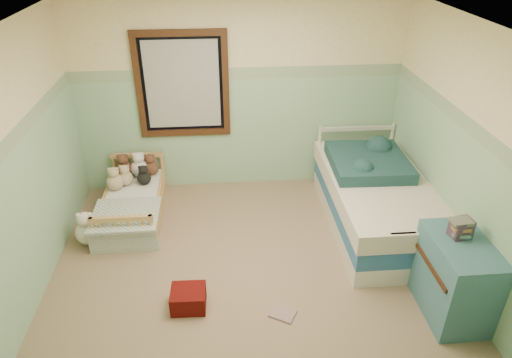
{
  "coord_description": "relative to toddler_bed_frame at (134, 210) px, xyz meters",
  "views": [
    {
      "loc": [
        -0.25,
        -3.82,
        3.29
      ],
      "look_at": [
        0.1,
        0.35,
        0.87
      ],
      "focal_mm": 32.09,
      "sensor_mm": 36.0,
      "label": 1
    }
  ],
  "objects": [
    {
      "name": "floor",
      "position": [
        1.38,
        -1.05,
        -0.1
      ],
      "size": [
        4.2,
        3.6,
        0.02
      ],
      "primitive_type": "cube",
      "color": "brown",
      "rests_on": "ground"
    },
    {
      "name": "ceiling",
      "position": [
        1.38,
        -1.05,
        2.42
      ],
      "size": [
        4.2,
        3.6,
        0.02
      ],
      "primitive_type": "cube",
      "color": "white",
      "rests_on": "wall_back"
    },
    {
      "name": "wall_back",
      "position": [
        1.38,
        0.75,
        1.16
      ],
      "size": [
        4.2,
        0.04,
        2.5
      ],
      "primitive_type": "cube",
      "color": "beige",
      "rests_on": "floor"
    },
    {
      "name": "wall_front",
      "position": [
        1.38,
        -2.85,
        1.16
      ],
      "size": [
        4.2,
        0.04,
        2.5
      ],
      "primitive_type": "cube",
      "color": "beige",
      "rests_on": "floor"
    },
    {
      "name": "wall_left",
      "position": [
        -0.72,
        -1.05,
        1.16
      ],
      "size": [
        0.04,
        3.6,
        2.5
      ],
      "primitive_type": "cube",
      "color": "beige",
      "rests_on": "floor"
    },
    {
      "name": "wall_right",
      "position": [
        3.48,
        -1.05,
        1.16
      ],
      "size": [
        0.04,
        3.6,
        2.5
      ],
      "primitive_type": "cube",
      "color": "beige",
      "rests_on": "floor"
    },
    {
      "name": "wainscot_mint",
      "position": [
        1.38,
        0.74,
        0.66
      ],
      "size": [
        4.2,
        0.01,
        1.5
      ],
      "primitive_type": "cube",
      "color": "#8AB78B",
      "rests_on": "floor"
    },
    {
      "name": "border_strip",
      "position": [
        1.38,
        0.74,
        1.49
      ],
      "size": [
        4.2,
        0.01,
        0.15
      ],
      "primitive_type": "cube",
      "color": "#4C8450",
      "rests_on": "wall_back"
    },
    {
      "name": "window_frame",
      "position": [
        0.68,
        0.71,
        1.36
      ],
      "size": [
        1.16,
        0.06,
        1.36
      ],
      "primitive_type": "cube",
      "color": "#391D0E",
      "rests_on": "wall_back"
    },
    {
      "name": "window_blinds",
      "position": [
        0.68,
        0.72,
        1.36
      ],
      "size": [
        0.92,
        0.01,
        1.12
      ],
      "primitive_type": "cube",
      "color": "beige",
      "rests_on": "window_frame"
    },
    {
      "name": "toddler_bed_frame",
      "position": [
        0.0,
        0.0,
        0.0
      ],
      "size": [
        0.7,
        1.4,
        0.18
      ],
      "primitive_type": "cube",
      "color": "#A87F52",
      "rests_on": "floor"
    },
    {
      "name": "toddler_mattress",
      "position": [
        0.0,
        0.0,
        0.15
      ],
      "size": [
        0.64,
        1.34,
        0.12
      ],
      "primitive_type": "cube",
      "color": "silver",
      "rests_on": "toddler_bed_frame"
    },
    {
      "name": "patchwork_quilt",
      "position": [
        0.0,
        -0.43,
        0.22
      ],
      "size": [
        0.76,
        0.7,
        0.03
      ],
      "primitive_type": "cube",
      "color": "#6291B8",
      "rests_on": "toddler_mattress"
    },
    {
      "name": "plush_bed_brown",
      "position": [
        -0.15,
        0.5,
        0.32
      ],
      "size": [
        0.22,
        0.22,
        0.22
      ],
      "primitive_type": "sphere",
      "color": "brown",
      "rests_on": "toddler_mattress"
    },
    {
      "name": "plush_bed_white",
      "position": [
        0.05,
        0.5,
        0.32
      ],
      "size": [
        0.23,
        0.23,
        0.23
      ],
      "primitive_type": "sphere",
      "color": "silver",
      "rests_on": "toddler_mattress"
    },
    {
      "name": "plush_bed_tan",
      "position": [
        -0.1,
        0.28,
        0.3
      ],
      "size": [
        0.19,
        0.19,
        0.19
      ],
      "primitive_type": "sphere",
      "color": "tan",
      "rests_on": "toddler_mattress"
    },
    {
      "name": "plush_bed_dark",
      "position": [
        0.13,
        0.28,
        0.3
      ],
      "size": [
        0.18,
        0.18,
        0.18
      ],
      "primitive_type": "sphere",
      "color": "black",
      "rests_on": "toddler_mattress"
    },
    {
      "name": "plush_floor_cream",
      "position": [
        -0.44,
        -0.5,
        0.05
      ],
      "size": [
        0.28,
        0.28,
        0.28
      ],
      "primitive_type": "sphere",
      "color": "#EFE4CF",
      "rests_on": "floor"
    },
    {
      "name": "plush_floor_tan",
      "position": [
        -0.2,
        -0.56,
        0.04
      ],
      "size": [
        0.26,
        0.26,
        0.26
      ],
      "primitive_type": "sphere",
      "color": "tan",
      "rests_on": "floor"
    },
    {
      "name": "twin_bed_frame",
      "position": [
        2.93,
        -0.46,
        0.02
      ],
      "size": [
        1.05,
        2.09,
        0.22
      ],
      "primitive_type": "cube",
      "color": "silver",
      "rests_on": "floor"
    },
    {
      "name": "twin_boxspring",
      "position": [
        2.93,
        -0.46,
        0.24
      ],
      "size": [
        1.05,
        2.09,
        0.22
      ],
      "primitive_type": "cube",
      "color": "#23557E",
      "rests_on": "twin_bed_frame"
    },
    {
      "name": "twin_mattress",
      "position": [
        2.93,
        -0.46,
        0.46
      ],
      "size": [
        1.09,
        2.13,
        0.22
      ],
      "primitive_type": "cube",
      "color": "silver",
      "rests_on": "twin_boxspring"
    },
    {
      "name": "teal_blanket",
      "position": [
        2.88,
        -0.16,
        0.64
      ],
      "size": [
        0.92,
        0.97,
        0.14
      ],
      "primitive_type": "cube",
      "rotation": [
        0.0,
        0.0,
        -0.03
      ],
      "color": "#122F2B",
      "rests_on": "twin_mattress"
    },
    {
      "name": "dresser",
      "position": [
        3.22,
        -1.86,
        0.31
      ],
      "size": [
        0.5,
        0.8,
        0.8
      ],
      "primitive_type": "cube",
      "color": "#3A7074",
      "rests_on": "floor"
    },
    {
      "name": "book_stack",
      "position": [
        3.22,
        -1.75,
        0.8
      ],
      "size": [
        0.2,
        0.17,
        0.18
      ],
      "primitive_type": "cube",
      "rotation": [
        0.0,
        0.0,
        0.17
      ],
      "color": "brown",
      "rests_on": "dresser"
    },
    {
      "name": "red_pillow",
      "position": [
        0.75,
        -1.61,
        0.01
      ],
      "size": [
        0.34,
        0.3,
        0.21
      ],
      "primitive_type": "cube",
      "rotation": [
        0.0,
        0.0,
        -0.03
      ],
      "color": "maroon",
      "rests_on": "floor"
    },
    {
      "name": "floor_book",
      "position": [
        1.64,
        -1.79,
        -0.08
      ],
      "size": [
        0.29,
        0.27,
        0.02
      ],
      "primitive_type": "cube",
      "rotation": [
        0.0,
        0.0,
        -0.52
      ],
      "color": "orange",
      "rests_on": "floor"
    },
    {
      "name": "extra_plush_0",
      "position": [
        0.19,
        0.53,
        0.31
      ],
      "size": [
        0.2,
        0.2,
        0.2
      ],
      "primitive_type": "sphere",
      "color": "brown",
      "rests_on": "toddler_mattress"
    },
    {
      "name": "extra_plush_1",
      "position": [
        -0.21,
        0.18,
        0.31
      ],
      "size": [
        0.21,
        0.21,
        0.21
      ],
      "primitive_type": "sphere",
      "color": "tan",
      "rests_on": "toddler_mattress"
    }
  ]
}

